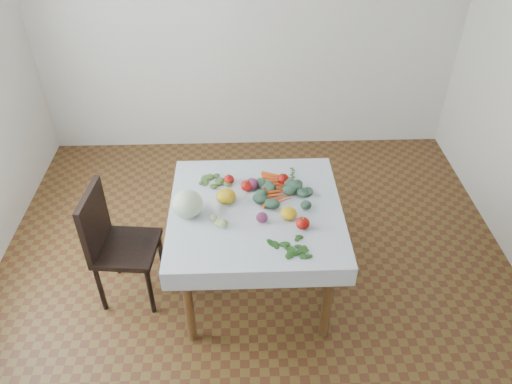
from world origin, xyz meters
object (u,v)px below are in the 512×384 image
at_px(chair, 113,239).
at_px(cabbage, 188,204).
at_px(heirloom_back, 226,196).
at_px(table, 256,220).
at_px(carrot_bunch, 279,188).

relative_size(chair, cabbage, 4.59).
bearing_deg(heirloom_back, chair, -174.04).
xyz_separation_m(table, chair, (-0.97, -0.01, -0.14)).
height_order(chair, heirloom_back, chair).
height_order(cabbage, carrot_bunch, cabbage).
height_order(heirloom_back, carrot_bunch, heirloom_back).
bearing_deg(cabbage, table, 6.52).
bearing_deg(carrot_bunch, table, -131.40).
distance_m(table, heirloom_back, 0.25).
distance_m(heirloom_back, carrot_bunch, 0.38).
relative_size(cabbage, heirloom_back, 1.50).
bearing_deg(cabbage, heirloom_back, 27.32).
bearing_deg(table, carrot_bunch, 48.60).
height_order(table, cabbage, cabbage).
xyz_separation_m(chair, cabbage, (0.53, -0.04, 0.33)).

